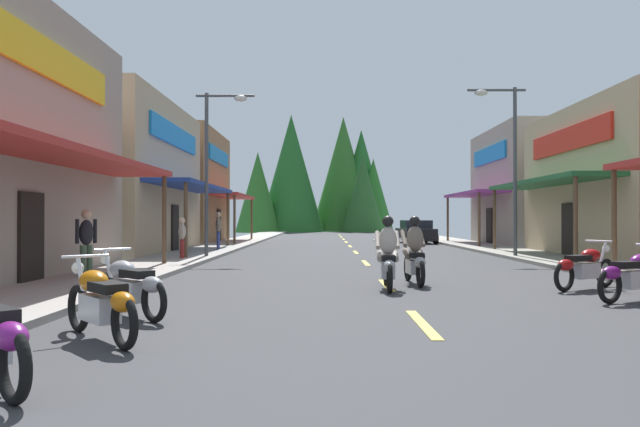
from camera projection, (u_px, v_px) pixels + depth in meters
The scene contains 20 objects.
ground at pixel (356, 253), 27.21m from camera, with size 10.81×83.22×0.10m, color #38383A.
sidewalk_left at pixel (206, 251), 27.25m from camera, with size 2.58×83.22×0.12m, color #9E9991.
sidewalk_right at pixel (506, 251), 27.17m from camera, with size 2.58×83.22×0.12m, color gray.
centerline_dashes at pixel (353, 250), 29.41m from camera, with size 0.16×55.34×0.01m.
storefront_left_middle at pixel (106, 178), 26.81m from camera, with size 7.90×11.15×6.59m.
storefront_left_far at pixel (148, 187), 37.97m from camera, with size 10.59×9.32×6.89m.
storefront_right_far at pixel (545, 187), 34.50m from camera, with size 8.14×9.08×6.56m.
streetlamp_left at pixel (216, 151), 22.83m from camera, with size 2.19×0.30×6.21m.
streetlamp_right at pixel (506, 147), 23.02m from camera, with size 2.19×0.30×6.46m.
motorcycle_parked_right_3 at pixel (634, 275), 11.10m from camera, with size 1.89×1.17×1.04m.
motorcycle_parked_right_4 at pixel (585, 267), 12.95m from camera, with size 1.82×1.30×1.04m.
motorcycle_parked_left_1 at pixel (101, 301), 7.52m from camera, with size 1.48×1.68×1.04m.
motorcycle_parked_left_2 at pixel (129, 285), 9.33m from camera, with size 1.60×1.57×1.04m.
rider_cruising_lead at pixel (388, 259), 12.99m from camera, with size 0.60×2.14×1.57m.
rider_cruising_trailing at pixel (414, 256), 13.98m from camera, with size 0.60×2.14×1.57m.
pedestrian_by_shop at pixel (86, 240), 14.62m from camera, with size 0.42×0.48×1.73m.
pedestrian_browsing at pixel (218, 228), 27.70m from camera, with size 0.30×0.57×1.80m.
pedestrian_waiting at pixel (182, 236), 21.47m from camera, with size 0.36×0.55×1.54m.
parked_car_curbside at pixel (416, 232), 37.37m from camera, with size 2.21×4.37×1.40m.
treeline_backdrop at pixel (331, 180), 70.90m from camera, with size 17.82×13.10×13.68m.
Camera 1 is at (-1.41, -0.62, 1.51)m, focal length 34.29 mm.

